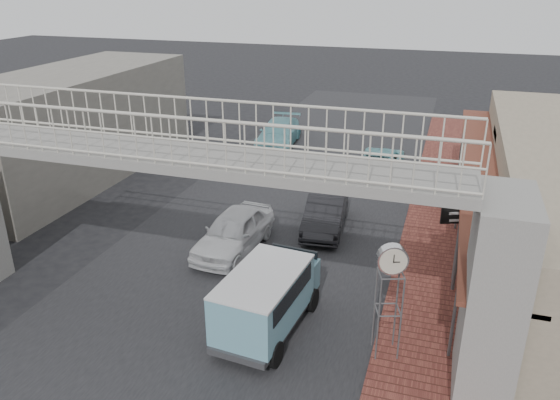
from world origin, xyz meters
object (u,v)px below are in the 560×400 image
Objects in this scene: motorcycle_far at (456,197)px; street_clock at (392,265)px; white_hatchback at (234,231)px; dark_sedan at (325,213)px; angkot_far at (279,133)px; arrow_sign at (492,208)px; angkot_curb at (381,160)px; motorcycle_near at (421,182)px; angkot_van at (267,293)px.

motorcycle_far is 10.63m from street_clock.
white_hatchback is 1.05× the size of dark_sedan.
dark_sedan is 11.38m from angkot_far.
arrow_sign is at bearing 40.29° from street_clock.
white_hatchback reaches higher than angkot_curb.
white_hatchback is at bearing -140.66° from dark_sedan.
arrow_sign is at bearing -33.90° from dark_sedan.
dark_sedan reaches higher than motorcycle_near.
angkot_far is 17.85m from angkot_van.
street_clock is 4.67m from arrow_sign.
angkot_far is 9.93m from motorcycle_near.
angkot_van is at bearing 160.12° from street_clock.
angkot_curb is at bearing 32.86° from motorcycle_far.
white_hatchback is 9.61m from motorcycle_far.
angkot_van is at bearing 84.07° from angkot_curb.
angkot_curb is (3.85, 10.01, -0.12)m from white_hatchback.
white_hatchback reaches higher than angkot_far.
street_clock is at bearing 97.01° from angkot_curb.
angkot_far is at bearing 111.15° from dark_sedan.
street_clock reaches higher than angkot_far.
angkot_van is at bearing -53.13° from white_hatchback.
angkot_curb reaches higher than motorcycle_near.
dark_sedan is 1.00× the size of angkot_van.
angkot_van is 12.25m from motorcycle_near.
street_clock is at bearing -71.04° from dark_sedan.
angkot_curb is at bearing 73.12° from white_hatchback.
motorcycle_near is 1.01× the size of motorcycle_far.
angkot_curb is (1.14, 7.28, -0.06)m from dark_sedan.
arrow_sign is (0.88, -6.31, 2.24)m from motorcycle_far.
motorcycle_far is 0.50× the size of arrow_sign.
motorcycle_far is at bearing 70.49° from angkot_van.
white_hatchback is 5.03m from angkot_van.
angkot_curb is 2.52× the size of motorcycle_near.
angkot_far is 19.20m from street_clock.
angkot_van is (2.71, -4.22, 0.49)m from white_hatchback.
white_hatchback is at bearing -84.53° from angkot_far.
motorcycle_far is (4.77, 3.30, -0.05)m from dark_sedan.
angkot_far reaches higher than dark_sedan.
angkot_far is at bearing 107.89° from arrow_sign.
dark_sedan is at bearing -68.36° from angkot_far.
angkot_curb is at bearing 33.37° from motorcycle_near.
dark_sedan is 1.30× the size of street_clock.
dark_sedan reaches higher than angkot_curb.
arrow_sign reaches higher than motorcycle_near.
angkot_far is 12.07m from motorcycle_far.
motorcycle_near is at bearing 129.59° from angkot_curb.
white_hatchback is 9.64m from motorcycle_near.
angkot_curb is at bearing 90.89° from angkot_van.
angkot_far is 17.16m from arrow_sign.
white_hatchback is 7.59m from street_clock.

